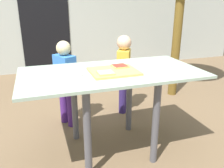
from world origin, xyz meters
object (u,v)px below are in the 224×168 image
Objects in this scene: cutting_board at (114,71)px; dining_table at (112,84)px; child_left at (66,80)px; pizza_slice_near_left at (106,73)px; plate_white_left at (70,74)px; child_right at (124,69)px; plate_white_right at (161,65)px; pizza_slice_far_right at (120,66)px.

dining_table is at bearing 97.48° from cutting_board.
child_left reaches higher than dining_table.
cutting_board is 0.41× the size of child_left.
pizza_slice_near_left reaches higher than plate_white_left.
pizza_slice_near_left is 1.03m from child_right.
plate_white_right is at bearing 13.80° from pizza_slice_near_left.
cutting_board is 1.95× the size of plate_white_right.
cutting_board is at bearing -135.80° from pizza_slice_far_right.
plate_white_left is 1.09m from child_right.
pizza_slice_near_left is 0.65× the size of plate_white_left.
pizza_slice_near_left is 0.29m from plate_white_left.
child_right reaches higher than plate_white_right.
cutting_board is at bearing -172.07° from plate_white_right.
pizza_slice_near_left reaches higher than cutting_board.
plate_white_right is at bearing 1.66° from plate_white_left.
pizza_slice_far_right reaches higher than plate_white_left.
pizza_slice_near_left is (-0.09, -0.07, 0.02)m from cutting_board.
plate_white_right is 1.03m from child_left.
dining_table is 11.11× the size of pizza_slice_far_right.
pizza_slice_far_right reaches higher than dining_table.
cutting_board reaches higher than dining_table.
plate_white_left is (-0.35, 0.00, 0.12)m from dining_table.
plate_white_left is at bearing -178.34° from plate_white_right.
plate_white_left is (-0.36, 0.04, -0.00)m from cutting_board.
plate_white_left and plate_white_right have the same top height.
pizza_slice_near_left is at bearing -23.49° from plate_white_left.
cutting_board is at bearing -116.59° from child_right.
child_right is at bearing 60.60° from pizza_slice_near_left.
child_left is (-0.23, 0.74, -0.27)m from pizza_slice_near_left.
child_right reaches higher than cutting_board.
dining_table is 0.20m from pizza_slice_near_left.
dining_table is 0.72m from child_left.
dining_table is 0.18m from pizza_slice_far_right.
plate_white_right is at bearing 7.93° from cutting_board.
child_left reaches higher than plate_white_right.
child_left is at bearing 125.07° from pizza_slice_far_right.
child_right reaches higher than plate_white_left.
plate_white_right reaches higher than dining_table.
pizza_slice_far_right is at bearing 26.06° from dining_table.
dining_table is 1.60× the size of child_left.
child_left is at bearing 117.04° from dining_table.
plate_white_left is at bearing -174.87° from pizza_slice_far_right.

